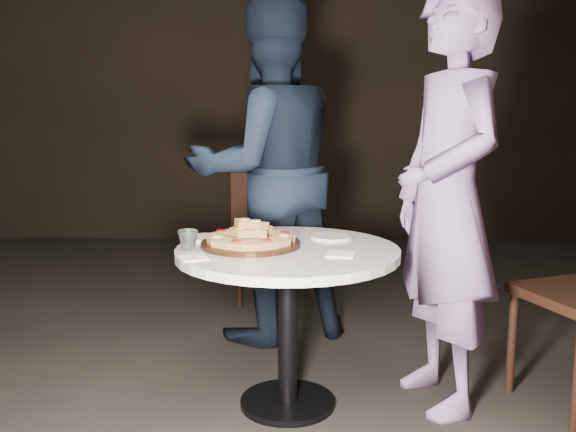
{
  "coord_description": "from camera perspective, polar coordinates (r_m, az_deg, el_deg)",
  "views": [
    {
      "loc": [
        0.2,
        -2.74,
        1.33
      ],
      "look_at": [
        0.11,
        -0.0,
        0.85
      ],
      "focal_mm": 40.0,
      "sensor_mm": 36.0,
      "label": 1
    }
  ],
  "objects": [
    {
      "name": "diner_navy",
      "position": [
        3.59,
        -1.82,
        3.95
      ],
      "size": [
        1.15,
        1.05,
        1.91
      ],
      "primitive_type": "imported",
      "rotation": [
        0.0,
        0.0,
        3.58
      ],
      "color": "black",
      "rests_on": "ground"
    },
    {
      "name": "napkin_near",
      "position": [
        2.6,
        -8.45,
        -3.69
      ],
      "size": [
        0.15,
        0.15,
        0.01
      ],
      "primitive_type": "cube",
      "rotation": [
        0.0,
        0.0,
        0.46
      ],
      "color": "white",
      "rests_on": "table"
    },
    {
      "name": "serving_board",
      "position": [
        2.79,
        -3.34,
        -2.49
      ],
      "size": [
        0.57,
        0.57,
        0.02
      ],
      "primitive_type": "cylinder",
      "rotation": [
        0.0,
        0.0,
        -0.4
      ],
      "color": "black",
      "rests_on": "table"
    },
    {
      "name": "chair_far",
      "position": [
        4.2,
        -1.68,
        -1.2
      ],
      "size": [
        0.53,
        0.54,
        0.9
      ],
      "rotation": [
        0.0,
        0.0,
        2.84
      ],
      "color": "black",
      "rests_on": "ground"
    },
    {
      "name": "napkin_far",
      "position": [
        2.64,
        4.68,
        -3.4
      ],
      "size": [
        0.13,
        0.13,
        0.01
      ],
      "primitive_type": "cube",
      "rotation": [
        0.0,
        0.0,
        -0.16
      ],
      "color": "white",
      "rests_on": "table"
    },
    {
      "name": "plate_right",
      "position": [
        2.96,
        3.86,
        -1.85
      ],
      "size": [
        0.25,
        0.25,
        0.01
      ],
      "primitive_type": "cylinder",
      "rotation": [
        0.0,
        0.0,
        0.42
      ],
      "color": "white",
      "rests_on": "table"
    },
    {
      "name": "table",
      "position": [
        2.79,
        -0.03,
        -5.54
      ],
      "size": [
        1.17,
        1.17,
        0.72
      ],
      "rotation": [
        0.0,
        0.0,
        -0.25
      ],
      "color": "black",
      "rests_on": "ground"
    },
    {
      "name": "water_glass",
      "position": [
        2.75,
        -8.88,
        -2.09
      ],
      "size": [
        0.1,
        0.1,
        0.08
      ],
      "primitive_type": "imported",
      "rotation": [
        0.0,
        0.0,
        -0.16
      ],
      "color": "silver",
      "rests_on": "table"
    },
    {
      "name": "diner_teal",
      "position": [
        2.84,
        13.96,
        1.31
      ],
      "size": [
        0.61,
        0.77,
        1.84
      ],
      "primitive_type": "imported",
      "rotation": [
        0.0,
        0.0,
        -1.29
      ],
      "color": "#8369A7",
      "rests_on": "ground"
    },
    {
      "name": "floor",
      "position": [
        3.05,
        -2.19,
        -15.95
      ],
      "size": [
        7.0,
        7.0,
        0.0
      ],
      "primitive_type": "plane",
      "color": "black",
      "rests_on": "ground"
    },
    {
      "name": "focaccia_pile",
      "position": [
        2.78,
        -3.35,
        -1.73
      ],
      "size": [
        0.39,
        0.39,
        0.1
      ],
      "rotation": [
        0.0,
        0.0,
        0.21
      ],
      "color": "#AD7D43",
      "rests_on": "serving_board"
    },
    {
      "name": "plate_left",
      "position": [
        2.96,
        -7.46,
        -1.93
      ],
      "size": [
        0.2,
        0.2,
        0.01
      ],
      "primitive_type": "cylinder",
      "rotation": [
        0.0,
        0.0,
        0.17
      ],
      "color": "white",
      "rests_on": "table"
    }
  ]
}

